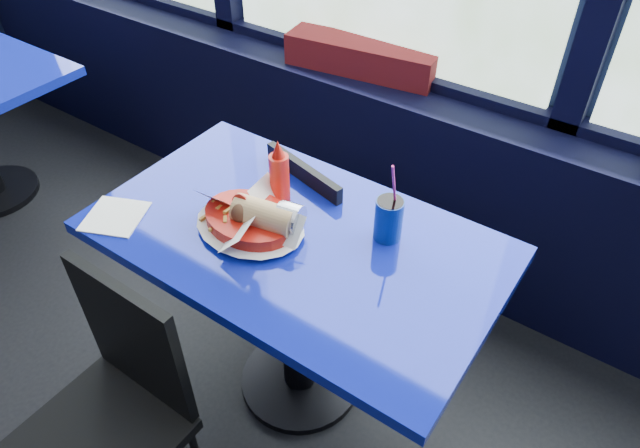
{
  "coord_description": "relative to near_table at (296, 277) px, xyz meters",
  "views": [
    {
      "loc": [
        1.06,
        1.04,
        1.87
      ],
      "look_at": [
        0.4,
        1.98,
        0.86
      ],
      "focal_mm": 32.0,
      "sensor_mm": 36.0,
      "label": 1
    }
  ],
  "objects": [
    {
      "name": "napkin",
      "position": [
        -0.49,
        -0.25,
        0.18
      ],
      "size": [
        0.22,
        0.22,
        0.0
      ],
      "primitive_type": "cube",
      "rotation": [
        0.0,
        0.0,
        0.41
      ],
      "color": "white",
      "rests_on": "near_table"
    },
    {
      "name": "food_basket",
      "position": [
        -0.12,
        -0.05,
        0.22
      ],
      "size": [
        0.35,
        0.35,
        0.11
      ],
      "rotation": [
        0.0,
        0.0,
        -0.26
      ],
      "color": "#B3150B",
      "rests_on": "near_table"
    },
    {
      "name": "near_table",
      "position": [
        0.0,
        0.0,
        0.0
      ],
      "size": [
        1.2,
        0.7,
        0.75
      ],
      "color": "black",
      "rests_on": "ground"
    },
    {
      "name": "window_sill",
      "position": [
        -0.3,
        0.87,
        -0.17
      ],
      "size": [
        5.0,
        0.26,
        0.8
      ],
      "primitive_type": "cube",
      "color": "black",
      "rests_on": "ground"
    },
    {
      "name": "chair_near_back",
      "position": [
        -0.16,
        0.33,
        -0.1
      ],
      "size": [
        0.44,
        0.44,
        0.81
      ],
      "rotation": [
        0.0,
        0.0,
        2.9
      ],
      "color": "black",
      "rests_on": "ground"
    },
    {
      "name": "chair_near_front",
      "position": [
        -0.17,
        -0.6,
        -0.07
      ],
      "size": [
        0.4,
        0.4,
        0.87
      ],
      "rotation": [
        0.0,
        0.0,
        -0.01
      ],
      "color": "black",
      "rests_on": "ground"
    },
    {
      "name": "planter_box",
      "position": [
        -0.34,
        0.91,
        0.29
      ],
      "size": [
        0.64,
        0.24,
        0.12
      ],
      "primitive_type": "cube",
      "rotation": [
        0.0,
        0.0,
        0.14
      ],
      "color": "maroon",
      "rests_on": "window_sill"
    },
    {
      "name": "ketchup_bottle",
      "position": [
        -0.13,
        0.1,
        0.28
      ],
      "size": [
        0.06,
        0.06,
        0.22
      ],
      "color": "#B3150B",
      "rests_on": "near_table"
    },
    {
      "name": "soda_cup",
      "position": [
        0.22,
        0.15,
        0.25
      ],
      "size": [
        0.08,
        0.08,
        0.27
      ],
      "rotation": [
        0.0,
        0.0,
        -0.41
      ],
      "color": "navy",
      "rests_on": "near_table"
    }
  ]
}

